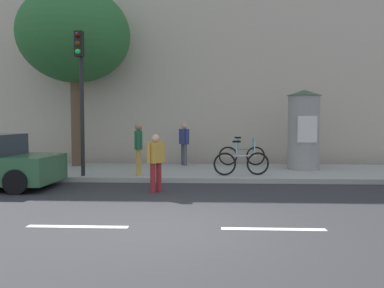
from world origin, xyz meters
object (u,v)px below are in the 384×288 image
at_px(street_tree, 74,35).
at_px(bicycle_upright, 242,155).
at_px(pedestrian_with_backpack, 139,145).
at_px(bicycle_leaning, 241,163).
at_px(traffic_light, 81,80).
at_px(pedestrian_in_light_jacket, 156,159).
at_px(poster_column, 304,129).
at_px(pedestrian_near_pole, 184,141).

bearing_deg(street_tree, bicycle_upright, 4.30).
xyz_separation_m(pedestrian_with_backpack, bicycle_leaning, (3.22, 0.14, -0.56)).
relative_size(traffic_light, bicycle_leaning, 2.49).
xyz_separation_m(pedestrian_with_backpack, bicycle_upright, (3.44, 2.92, -0.56)).
height_order(street_tree, pedestrian_in_light_jacket, street_tree).
relative_size(traffic_light, poster_column, 1.58).
relative_size(traffic_light, bicycle_upright, 2.48).
xyz_separation_m(traffic_light, bicycle_upright, (5.14, 3.25, -2.56)).
bearing_deg(bicycle_upright, pedestrian_near_pole, -178.30).
bearing_deg(bicycle_leaning, pedestrian_in_light_jacket, -137.27).
distance_m(street_tree, pedestrian_in_light_jacket, 7.13).
xyz_separation_m(street_tree, pedestrian_near_pole, (4.05, 0.40, -3.92)).
height_order(street_tree, pedestrian_with_backpack, street_tree).
relative_size(pedestrian_with_backpack, bicycle_upright, 0.92).
distance_m(poster_column, street_tree, 9.03).
xyz_separation_m(pedestrian_in_light_jacket, pedestrian_near_pole, (0.41, 4.92, 0.21)).
xyz_separation_m(pedestrian_in_light_jacket, pedestrian_with_backpack, (-0.83, 2.06, 0.22)).
height_order(poster_column, pedestrian_with_backpack, poster_column).
height_order(bicycle_leaning, bicycle_upright, same).
distance_m(pedestrian_in_light_jacket, pedestrian_with_backpack, 2.23).
relative_size(bicycle_leaning, bicycle_upright, 0.99).
bearing_deg(pedestrian_with_backpack, street_tree, 138.93).
xyz_separation_m(poster_column, pedestrian_near_pole, (-4.28, 1.03, -0.47)).
relative_size(pedestrian_near_pole, pedestrian_with_backpack, 0.99).
bearing_deg(bicycle_leaning, bicycle_upright, 85.39).
distance_m(pedestrian_in_light_jacket, bicycle_upright, 5.64).
distance_m(poster_column, pedestrian_with_backpack, 5.82).
bearing_deg(pedestrian_in_light_jacket, bicycle_leaning, 42.73).
bearing_deg(traffic_light, pedestrian_with_backpack, 10.75).
xyz_separation_m(bicycle_leaning, bicycle_upright, (0.22, 2.78, 0.00)).
distance_m(traffic_light, pedestrian_near_pole, 4.77).
distance_m(street_tree, pedestrian_with_backpack, 5.41).
bearing_deg(traffic_light, pedestrian_near_pole, 47.33).
bearing_deg(pedestrian_near_pole, pedestrian_with_backpack, -113.33).
bearing_deg(bicycle_leaning, street_tree, 159.03).
relative_size(poster_column, pedestrian_in_light_jacket, 1.84).
xyz_separation_m(pedestrian_in_light_jacket, bicycle_upright, (2.61, 4.99, -0.34)).
distance_m(pedestrian_in_light_jacket, bicycle_leaning, 3.27).
xyz_separation_m(street_tree, bicycle_leaning, (6.03, -2.31, -4.47)).
bearing_deg(poster_column, bicycle_upright, 152.13).
xyz_separation_m(street_tree, pedestrian_with_backpack, (2.82, -2.45, -3.92)).
bearing_deg(pedestrian_in_light_jacket, pedestrian_near_pole, 85.28).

